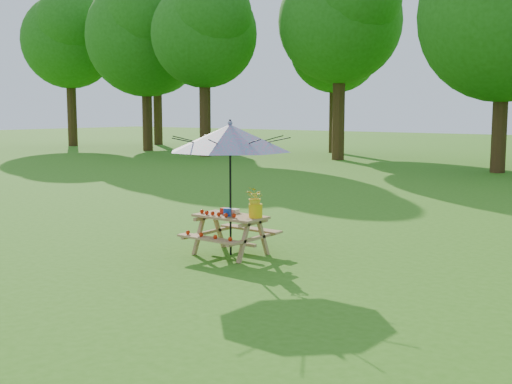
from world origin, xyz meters
The scene contains 5 objects.
picnic_table centered at (4.82, 3.67, 0.33)m, with size 1.20×1.32×0.67m.
patio_umbrella centered at (4.82, 3.67, 1.95)m, with size 2.70×2.70×2.25m.
produce_bins centered at (4.75, 3.70, 0.72)m, with size 0.31×0.44×0.13m.
tomatoes_row centered at (4.67, 3.49, 0.71)m, with size 0.77×0.13×0.07m, color red, non-canonical shape.
flower_bucket centered at (5.29, 3.74, 0.94)m, with size 0.37×0.34×0.50m.
Camera 1 is at (11.54, -4.39, 2.40)m, focal length 45.00 mm.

